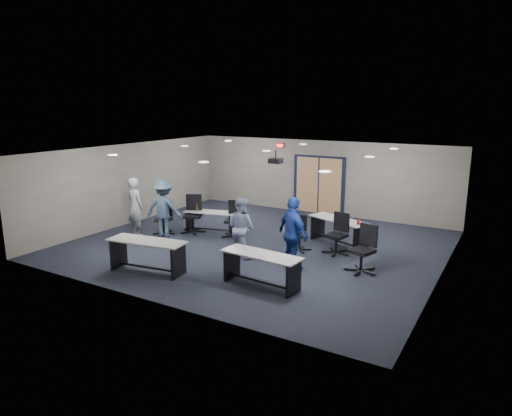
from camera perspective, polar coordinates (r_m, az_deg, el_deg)
The scene contains 24 objects.
floor at distance 13.30m, azimuth 0.22°, elevation -4.56°, with size 10.00×10.00×0.00m, color #1C202D.
back_wall at distance 16.94m, azimuth 7.91°, elevation 3.81°, with size 10.00×0.04×2.70m, color slate.
front_wall at distance 9.45m, azimuth -13.63°, elevation -3.68°, with size 10.00×0.04×2.70m, color slate.
left_wall at distance 16.02m, azimuth -15.45°, elevation 2.95°, with size 0.04×9.00×2.70m, color slate.
right_wall at distance 11.37m, azimuth 22.60°, elevation -1.54°, with size 0.04×9.00×2.70m, color slate.
ceiling at distance 12.75m, azimuth 0.23°, elevation 7.10°, with size 10.00×9.00×0.04m, color silver.
double_door at distance 16.95m, azimuth 7.84°, elevation 2.80°, with size 2.00×0.07×2.20m.
exit_sign at distance 17.42m, azimuth 3.05°, elevation 7.81°, with size 0.32×0.07×0.18m.
ceiling_projector at distance 13.07m, azimuth 2.48°, elevation 5.93°, with size 0.35×0.32×0.37m.
ceiling_can_lights at distance 12.97m, azimuth 0.79°, elevation 7.06°, with size 6.24×5.74×0.02m, color white, non-canonical shape.
table_front_left at distance 11.35m, azimuth -13.44°, elevation -5.16°, with size 2.02×0.92×0.79m.
table_front_right at distance 10.19m, azimuth 0.68°, elevation -7.03°, with size 1.91×0.77×0.76m.
table_back_left at distance 14.52m, azimuth -5.72°, elevation -1.23°, with size 1.72×0.92×0.91m.
table_back_right at distance 13.37m, azimuth 10.28°, elevation -2.37°, with size 1.95×1.27×0.87m.
chair_back_a at distance 14.48m, azimuth -7.91°, elevation -0.78°, with size 0.75×0.75×1.19m, color black, non-canonical shape.
chair_back_b at distance 13.88m, azimuth -2.81°, elevation -1.45°, with size 0.69×0.69×1.10m, color black, non-canonical shape.
chair_back_c at distance 12.66m, azimuth 5.49°, elevation -3.23°, with size 0.61×0.61×0.97m, color black, non-canonical shape.
chair_back_d at distance 12.53m, azimuth 10.03°, elevation -3.20°, with size 0.70×0.70×1.11m, color black, non-canonical shape.
chair_loose_left at distance 14.49m, azimuth -11.50°, elevation -1.28°, with size 0.63×0.63×1.01m, color black, non-canonical shape.
chair_loose_right at distance 11.29m, azimuth 13.09°, elevation -5.02°, with size 0.73×0.73×1.16m, color black, non-canonical shape.
person_gray at distance 14.39m, azimuth -14.83°, elevation 0.13°, with size 0.67×0.44×1.83m, color #9CA3AA.
person_lightblue at distance 12.03m, azimuth -1.86°, elevation -2.41°, with size 0.79×0.62×1.63m, color #9EACD2.
person_navy at distance 11.07m, azimuth 4.66°, elevation -3.26°, with size 1.07×0.45×1.83m, color navy.
person_back at distance 14.17m, azimuth -11.44°, elevation -0.03°, with size 1.14×0.65×1.76m, color #394F67.
Camera 1 is at (6.37, -10.97, 3.99)m, focal length 32.00 mm.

